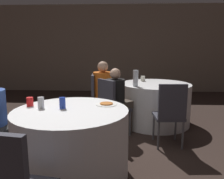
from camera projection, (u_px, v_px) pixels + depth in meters
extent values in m
plane|color=#332621|center=(64.00, 176.00, 2.43)|extent=(16.00, 16.00, 0.00)
cube|color=gray|center=(103.00, 49.00, 7.17)|extent=(16.00, 0.06, 2.80)
cylinder|color=white|center=(72.00, 143.00, 2.36)|extent=(1.22, 1.22, 0.76)
cylinder|color=white|center=(155.00, 103.00, 4.12)|extent=(1.30, 1.30, 0.76)
cylinder|color=#4C4C51|center=(15.00, 149.00, 2.63)|extent=(0.03, 0.03, 0.41)
cube|color=#383842|center=(115.00, 110.00, 3.51)|extent=(0.56, 0.56, 0.04)
cube|color=#383842|center=(106.00, 95.00, 3.35)|extent=(0.29, 0.32, 0.48)
cylinder|color=#4C4C51|center=(116.00, 118.00, 3.78)|extent=(0.03, 0.03, 0.41)
cylinder|color=#4C4C51|center=(130.00, 123.00, 3.52)|extent=(0.03, 0.03, 0.41)
cylinder|color=#4C4C51|center=(101.00, 123.00, 3.57)|extent=(0.03, 0.03, 0.41)
cylinder|color=#4C4C51|center=(114.00, 128.00, 3.31)|extent=(0.03, 0.03, 0.41)
cube|color=#383842|center=(168.00, 116.00, 3.16)|extent=(0.42, 0.42, 0.04)
cube|color=#383842|center=(173.00, 102.00, 2.93)|extent=(0.38, 0.07, 0.48)
cylinder|color=#4C4C51|center=(154.00, 127.00, 3.36)|extent=(0.03, 0.03, 0.41)
cylinder|color=#4C4C51|center=(176.00, 127.00, 3.37)|extent=(0.03, 0.03, 0.41)
cylinder|color=#4C4C51|center=(158.00, 136.00, 3.03)|extent=(0.03, 0.03, 0.41)
cylinder|color=#4C4C51|center=(183.00, 136.00, 3.03)|extent=(0.03, 0.03, 0.41)
cube|color=#383842|center=(103.00, 101.00, 4.09)|extent=(0.43, 0.43, 0.04)
cube|color=#383842|center=(93.00, 88.00, 4.03)|extent=(0.08, 0.38, 0.48)
cylinder|color=#4C4C51|center=(112.00, 110.00, 4.30)|extent=(0.03, 0.03, 0.41)
cylinder|color=#4C4C51|center=(112.00, 115.00, 3.96)|extent=(0.03, 0.03, 0.41)
cylinder|color=#4C4C51|center=(95.00, 110.00, 4.29)|extent=(0.03, 0.03, 0.41)
cylinder|color=#4C4C51|center=(94.00, 115.00, 3.95)|extent=(0.03, 0.03, 0.41)
cylinder|color=#282828|center=(11.00, 154.00, 2.46)|extent=(0.24, 0.24, 0.45)
cube|color=#282828|center=(0.00, 130.00, 2.42)|extent=(0.34, 0.37, 0.12)
cylinder|color=#4C4238|center=(125.00, 119.00, 3.68)|extent=(0.24, 0.24, 0.45)
cube|color=#4C4238|center=(120.00, 104.00, 3.56)|extent=(0.43, 0.43, 0.12)
cylinder|color=black|center=(115.00, 94.00, 3.46)|extent=(0.30, 0.30, 0.47)
sphere|color=tan|center=(115.00, 74.00, 3.40)|extent=(0.17, 0.17, 0.17)
cylinder|color=black|center=(115.00, 112.00, 4.13)|extent=(0.24, 0.24, 0.45)
cube|color=black|center=(109.00, 98.00, 4.08)|extent=(0.35, 0.37, 0.12)
cylinder|color=orange|center=(103.00, 86.00, 4.03)|extent=(0.37, 0.37, 0.53)
sphere|color=tan|center=(103.00, 67.00, 3.97)|extent=(0.20, 0.20, 0.20)
cylinder|color=white|center=(106.00, 104.00, 2.51)|extent=(0.24, 0.24, 0.01)
cylinder|color=#BC6628|center=(106.00, 103.00, 2.50)|extent=(0.15, 0.15, 0.01)
cylinder|color=silver|center=(41.00, 103.00, 2.34)|extent=(0.07, 0.07, 0.12)
cylinder|color=#1E38A5|center=(62.00, 103.00, 2.32)|extent=(0.07, 0.07, 0.12)
cylinder|color=red|center=(30.00, 102.00, 2.43)|extent=(0.07, 0.07, 0.10)
cylinder|color=silver|center=(136.00, 78.00, 3.72)|extent=(0.09, 0.09, 0.28)
cylinder|color=silver|center=(143.00, 79.00, 4.34)|extent=(0.09, 0.09, 0.10)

